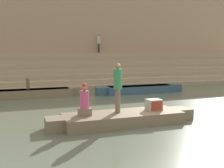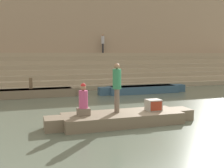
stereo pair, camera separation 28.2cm
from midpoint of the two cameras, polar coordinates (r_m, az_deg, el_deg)
ground_plane at (r=10.27m, az=10.41°, el=-7.57°), size 120.00×120.00×0.00m
ghat_steps at (r=21.90m, az=-5.31°, el=2.41°), size 36.00×6.23×2.58m
back_wall at (r=24.65m, az=-6.84°, el=10.49°), size 34.20×1.28×8.45m
rowboat_main at (r=9.43m, az=3.12°, el=-7.38°), size 5.43×1.54×0.41m
person_standing at (r=9.28m, az=1.95°, el=0.01°), size 0.30×0.30×1.75m
person_rowing at (r=8.95m, az=-5.35°, el=-3.93°), size 0.42×0.33×1.10m
tv_set at (r=9.83m, az=9.83°, el=-4.54°), size 0.52×0.47×0.41m
moored_boat_shore at (r=16.86m, az=7.26°, el=-1.13°), size 5.86×1.06×0.47m
moored_boat_distant at (r=15.83m, az=-15.57°, el=-1.81°), size 5.56×1.06×0.47m
mooring_post at (r=15.93m, az=-16.74°, el=-0.69°), size 0.19×0.19×1.11m
person_on_steps at (r=24.13m, az=-1.67°, el=9.16°), size 0.30×0.30×1.72m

